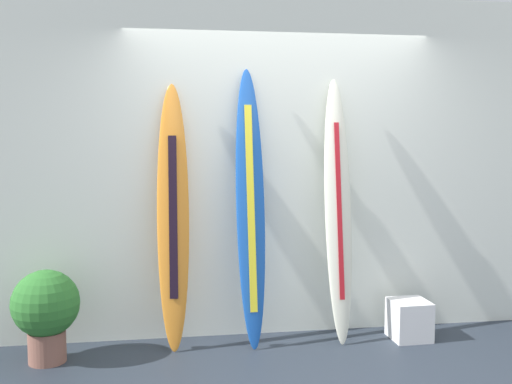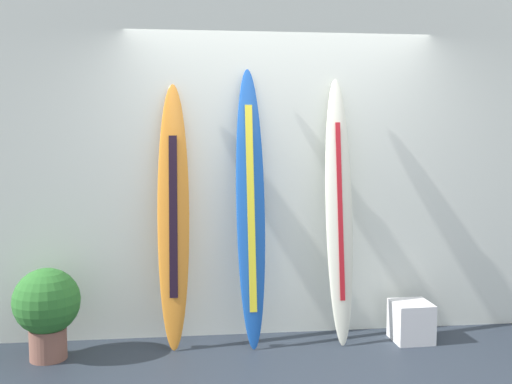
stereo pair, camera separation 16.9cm
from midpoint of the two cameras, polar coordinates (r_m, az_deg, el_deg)
name	(u,v)px [view 1 (the left image)]	position (r m, az deg, el deg)	size (l,w,h in m)	color
wall_back	(277,167)	(5.00, 1.09, 2.41)	(7.20, 0.20, 2.80)	silver
surfboard_sunset	(173,219)	(4.67, -9.00, -2.54)	(0.26, 0.36, 2.08)	orange
surfboard_cobalt	(250,210)	(4.68, -1.57, -1.76)	(0.25, 0.40, 2.20)	#1B53B2
surfboard_ivory	(338,210)	(4.82, 6.91, -1.78)	(0.23, 0.40, 2.13)	silver
display_block_left	(409,320)	(5.11, 13.59, -11.85)	(0.31, 0.31, 0.32)	white
potted_plant	(46,309)	(4.72, -20.54, -10.47)	(0.49, 0.49, 0.69)	#875749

